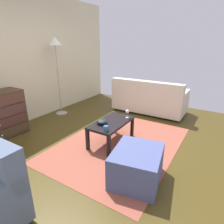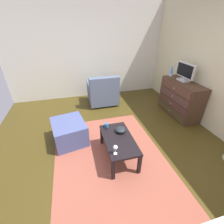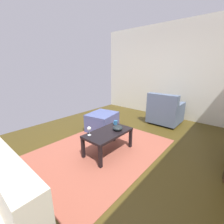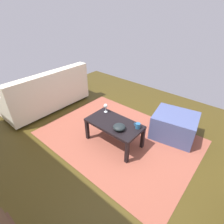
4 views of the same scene
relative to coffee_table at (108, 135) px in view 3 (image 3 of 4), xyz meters
The scene contains 9 objects.
ground_plane 0.42m from the coffee_table, 165.82° to the left, with size 5.97×4.91×0.05m, color #453813.
wall_plain_left 3.09m from the coffee_table, behind, with size 0.12×4.91×2.78m, color silver.
area_rug 0.39m from the coffee_table, 78.68° to the right, with size 2.60×1.90×0.01m, color #9B4F3E.
coffee_table is the anchor object (origin of this frame).
wine_glass 0.39m from the coffee_table, 25.39° to the right, with size 0.07×0.07×0.16m.
mug 0.39m from the coffee_table, 161.19° to the right, with size 0.11×0.08×0.08m.
bowl_decorative 0.21m from the coffee_table, 152.80° to the left, with size 0.19×0.19×0.08m, color black.
armchair 2.15m from the coffee_table, behind, with size 0.80×0.80×0.87m.
ottoman 1.07m from the coffee_table, 129.78° to the right, with size 0.70×0.60×0.44m, color #4A558A.
Camera 3 is at (2.01, 1.63, 1.54)m, focal length 24.01 mm.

